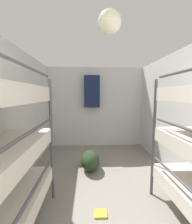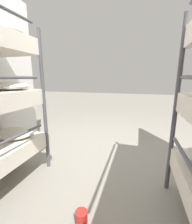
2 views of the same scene
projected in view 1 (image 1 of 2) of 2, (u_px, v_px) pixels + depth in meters
name	position (u px, v px, depth m)	size (l,w,h in m)	color
wall_left	(2.00, 122.00, 2.07)	(0.06, 4.71, 2.32)	silver
wall_back	(95.00, 107.00, 4.46)	(2.90, 0.06, 2.32)	silver
duffel_bag	(90.00, 160.00, 3.08)	(0.38, 0.58, 0.38)	#23381E
floor_book	(101.00, 214.00, 1.92)	(0.16, 0.14, 0.02)	gold
hanging_coat	(92.00, 91.00, 4.25)	(0.44, 0.12, 0.90)	#192347
ceiling_light	(110.00, 22.00, 1.52)	(0.24, 0.24, 0.24)	#F4EFCC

